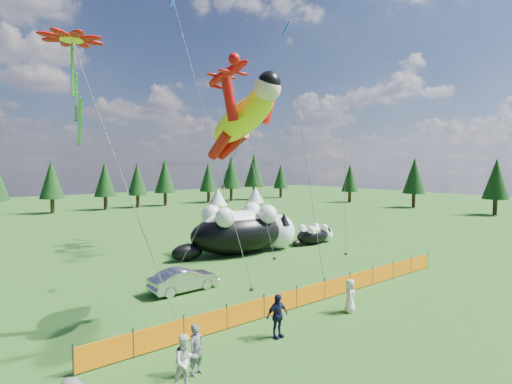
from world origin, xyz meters
TOP-DOWN VIEW (x-y plane):
  - ground at (0.00, 0.00)m, footprint 160.00×160.00m
  - safety_fence at (0.00, -3.00)m, footprint 22.06×0.06m
  - tree_line at (0.00, 45.00)m, footprint 90.00×4.00m
  - festival_tents at (11.00, 40.00)m, footprint 50.00×3.20m
  - cat_large at (4.08, 8.20)m, footprint 10.54×4.49m
  - cat_small at (11.12, 7.38)m, footprint 4.73×1.71m
  - car at (-4.01, 2.66)m, footprint 3.86×1.44m
  - spectator_a at (-7.77, -5.35)m, footprint 0.71×0.58m
  - spectator_b at (-8.44, -5.86)m, footprint 0.86×0.55m
  - spectator_c at (-3.84, -4.88)m, footprint 1.06×0.58m
  - spectator_e at (0.63, -4.90)m, footprint 0.90×0.86m
  - superhero_kite at (-3.76, -2.42)m, footprint 4.57×7.53m
  - gecko_kite at (5.01, 11.65)m, footprint 4.95×10.10m
  - flower_kite at (-9.15, 3.50)m, footprint 4.56×7.31m
  - diamond_kite_a at (-2.42, 6.29)m, footprint 1.88×6.74m
  - diamond_kite_c at (0.98, -0.20)m, footprint 1.80×2.29m

SIDE VIEW (x-z plane):
  - ground at x=0.00m, z-range 0.00..0.00m
  - safety_fence at x=0.00m, z-range -0.05..1.05m
  - car at x=-4.01m, z-range 0.00..1.26m
  - spectator_e at x=0.63m, z-range 0.00..1.56m
  - cat_small at x=11.12m, z-range -0.04..1.67m
  - spectator_a at x=-7.77m, z-range 0.00..1.68m
  - spectator_b at x=-8.44m, z-range 0.00..1.69m
  - spectator_c at x=-3.84m, z-range 0.00..1.77m
  - festival_tents at x=11.00m, z-range 0.00..2.80m
  - cat_large at x=4.08m, z-range -0.10..3.71m
  - tree_line at x=0.00m, z-range 0.00..8.00m
  - superhero_kite at x=-3.76m, z-range 3.09..14.62m
  - flower_kite at x=-9.15m, z-range 5.59..19.42m
  - diamond_kite_c at x=0.98m, z-range 6.01..20.94m
  - gecko_kite at x=5.01m, z-range 6.35..22.69m
  - diamond_kite_a at x=-2.42m, z-range 7.19..25.45m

